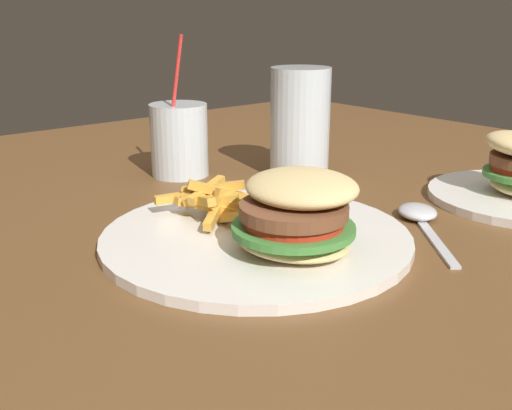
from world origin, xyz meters
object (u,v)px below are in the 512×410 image
beer_glass (300,125)px  juice_glass (179,143)px  spoon (419,214)px  meal_plate_near (269,226)px

beer_glass → juice_glass: juice_glass is taller
beer_glass → spoon: beer_glass is taller
meal_plate_near → juice_glass: juice_glass is taller
beer_glass → meal_plate_near: bearing=-50.0°
meal_plate_near → spoon: size_ratio=2.15×
beer_glass → spoon: bearing=-7.8°
beer_glass → spoon: 0.24m
beer_glass → spoon: size_ratio=1.04×
juice_glass → spoon: (0.33, 0.10, -0.04)m
beer_glass → juice_glass: bearing=-129.9°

